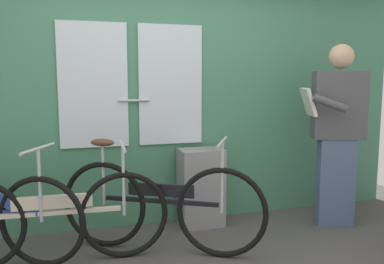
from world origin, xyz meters
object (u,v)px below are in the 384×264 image
(bicycle_near_door, at_px, (52,218))
(bicycle_leaning_behind, at_px, (160,206))
(passenger_reading_newspaper, at_px, (337,131))
(trash_bin_by_wall, at_px, (201,187))

(bicycle_near_door, relative_size, bicycle_leaning_behind, 1.15)
(passenger_reading_newspaper, bearing_deg, bicycle_leaning_behind, 24.63)
(bicycle_leaning_behind, height_order, passenger_reading_newspaper, passenger_reading_newspaper)
(bicycle_near_door, height_order, bicycle_leaning_behind, bicycle_leaning_behind)
(bicycle_near_door, bearing_deg, bicycle_leaning_behind, 2.82)
(bicycle_leaning_behind, height_order, trash_bin_by_wall, bicycle_leaning_behind)
(bicycle_near_door, xyz_separation_m, trash_bin_by_wall, (1.31, 0.46, 0.00))
(bicycle_leaning_behind, distance_m, trash_bin_by_wall, 0.68)
(bicycle_near_door, bearing_deg, trash_bin_by_wall, 22.79)
(trash_bin_by_wall, bearing_deg, passenger_reading_newspaper, -16.12)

